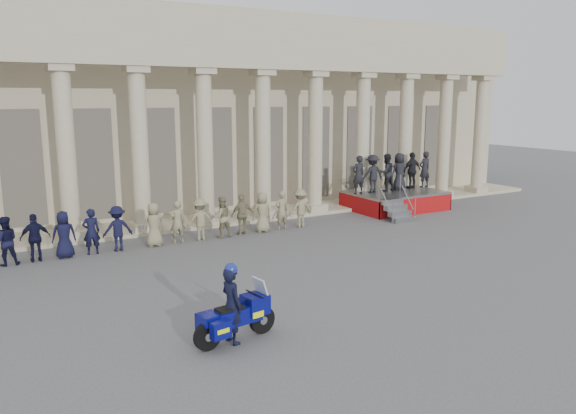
{
  "coord_description": "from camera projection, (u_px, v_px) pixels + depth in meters",
  "views": [
    {
      "loc": [
        -6.92,
        -13.02,
        5.13
      ],
      "look_at": [
        2.12,
        2.78,
        1.6
      ],
      "focal_mm": 35.0,
      "sensor_mm": 36.0,
      "label": 1
    }
  ],
  "objects": [
    {
      "name": "ground",
      "position": [
        271.0,
        288.0,
        15.45
      ],
      "size": [
        90.0,
        90.0,
        0.0
      ],
      "primitive_type": "plane",
      "color": "#4D4D50",
      "rests_on": "ground"
    },
    {
      "name": "building",
      "position": [
        127.0,
        111.0,
        27.15
      ],
      "size": [
        40.0,
        12.5,
        9.0
      ],
      "color": "tan",
      "rests_on": "ground"
    },
    {
      "name": "officer_rank",
      "position": [
        42.0,
        237.0,
        17.92
      ],
      "size": [
        20.15,
        0.59,
        1.55
      ],
      "color": "black",
      "rests_on": "ground"
    },
    {
      "name": "reviewing_stand",
      "position": [
        392.0,
        179.0,
        26.15
      ],
      "size": [
        4.64,
        4.08,
        2.61
      ],
      "color": "gray",
      "rests_on": "ground"
    },
    {
      "name": "motorcycle",
      "position": [
        236.0,
        316.0,
        11.97
      ],
      "size": [
        2.0,
        0.92,
        1.29
      ],
      "rotation": [
        0.0,
        0.0,
        0.15
      ],
      "color": "black",
      "rests_on": "ground"
    },
    {
      "name": "rider",
      "position": [
        232.0,
        303.0,
        11.84
      ],
      "size": [
        0.49,
        0.66,
        1.76
      ],
      "rotation": [
        0.0,
        0.0,
        1.73
      ],
      "color": "black",
      "rests_on": "ground"
    }
  ]
}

